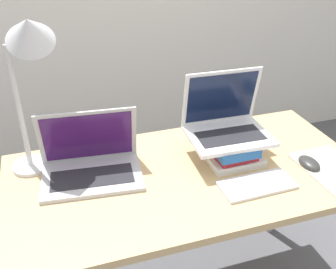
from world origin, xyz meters
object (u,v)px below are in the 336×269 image
(laptop_on_books, at_px, (226,123))
(mouse, at_px, (309,163))
(book_stack, at_px, (227,146))
(laptop_left, at_px, (91,163))
(notepad, at_px, (334,171))
(wireless_keyboard, at_px, (257,185))
(desk_lamp, at_px, (28,51))

(laptop_on_books, height_order, mouse, laptop_on_books)
(book_stack, bearing_deg, mouse, -33.22)
(laptop_left, relative_size, notepad, 1.24)
(wireless_keyboard, bearing_deg, laptop_left, 154.87)
(wireless_keyboard, distance_m, desk_lamp, 0.91)
(laptop_left, xyz_separation_m, mouse, (0.80, -0.21, -0.03))
(laptop_left, bearing_deg, desk_lamp, 150.95)
(laptop_left, relative_size, desk_lamp, 0.62)
(desk_lamp, bearing_deg, notepad, -19.11)
(mouse, xyz_separation_m, notepad, (0.07, -0.06, -0.01))
(mouse, bearing_deg, notepad, -39.50)
(laptop_left, bearing_deg, wireless_keyboard, -25.13)
(laptop_left, relative_size, laptop_on_books, 1.21)
(book_stack, relative_size, mouse, 2.62)
(wireless_keyboard, height_order, mouse, mouse)
(laptop_left, height_order, laptop_on_books, laptop_on_books)
(wireless_keyboard, xyz_separation_m, notepad, (0.32, -0.01, -0.00))
(laptop_on_books, xyz_separation_m, mouse, (0.27, -0.19, -0.13))
(wireless_keyboard, height_order, desk_lamp, desk_lamp)
(wireless_keyboard, height_order, notepad, wireless_keyboard)
(laptop_left, height_order, book_stack, laptop_left)
(mouse, xyz_separation_m, desk_lamp, (-0.95, 0.30, 0.45))
(laptop_left, distance_m, book_stack, 0.54)
(notepad, distance_m, desk_lamp, 1.18)
(laptop_left, xyz_separation_m, book_stack, (0.54, -0.04, -0.00))
(book_stack, relative_size, laptop_on_books, 0.87)
(desk_lamp, bearing_deg, laptop_on_books, -9.08)
(book_stack, distance_m, desk_lamp, 0.82)
(laptop_left, relative_size, book_stack, 1.40)
(mouse, relative_size, notepad, 0.34)
(wireless_keyboard, bearing_deg, laptop_on_books, 95.45)
(notepad, bearing_deg, desk_lamp, 160.89)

